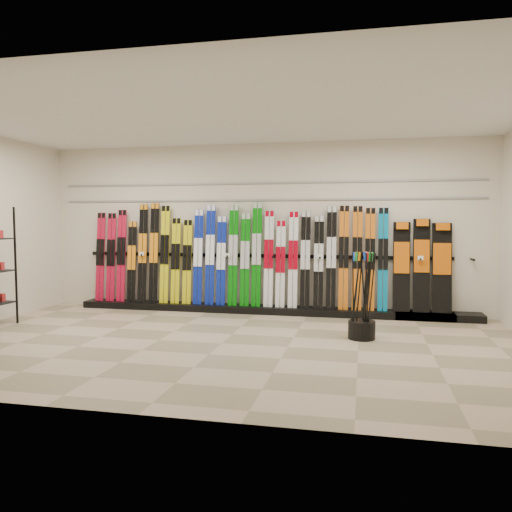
# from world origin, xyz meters

# --- Properties ---
(floor) EXTENTS (8.00, 8.00, 0.00)m
(floor) POSITION_xyz_m (0.00, 0.00, 0.00)
(floor) COLOR #85775C
(floor) RESTS_ON ground
(back_wall) EXTENTS (8.00, 0.00, 8.00)m
(back_wall) POSITION_xyz_m (0.00, 2.50, 1.50)
(back_wall) COLOR beige
(back_wall) RESTS_ON floor
(ceiling) EXTENTS (8.00, 8.00, 0.00)m
(ceiling) POSITION_xyz_m (0.00, 0.00, 3.00)
(ceiling) COLOR silver
(ceiling) RESTS_ON back_wall
(ski_rack_base) EXTENTS (8.00, 0.40, 0.12)m
(ski_rack_base) POSITION_xyz_m (0.22, 2.28, 0.06)
(ski_rack_base) COLOR black
(ski_rack_base) RESTS_ON floor
(skis) EXTENTS (5.37, 0.19, 1.83)m
(skis) POSITION_xyz_m (-0.44, 2.31, 0.97)
(skis) COLOR #B40D2D
(skis) RESTS_ON ski_rack_base
(snowboards) EXTENTS (0.94, 0.24, 1.54)m
(snowboards) POSITION_xyz_m (2.78, 2.36, 0.87)
(snowboards) COLOR black
(snowboards) RESTS_ON ski_rack_base
(pole_bin) EXTENTS (0.37, 0.37, 0.25)m
(pole_bin) POSITION_xyz_m (1.82, 0.66, 0.12)
(pole_bin) COLOR black
(pole_bin) RESTS_ON floor
(ski_poles) EXTENTS (0.34, 0.26, 1.18)m
(ski_poles) POSITION_xyz_m (1.83, 0.64, 0.61)
(ski_poles) COLOR black
(ski_poles) RESTS_ON pole_bin
(slatwall_rail_0) EXTENTS (7.60, 0.02, 0.03)m
(slatwall_rail_0) POSITION_xyz_m (0.00, 2.48, 2.00)
(slatwall_rail_0) COLOR gray
(slatwall_rail_0) RESTS_ON back_wall
(slatwall_rail_1) EXTENTS (7.60, 0.02, 0.03)m
(slatwall_rail_1) POSITION_xyz_m (0.00, 2.48, 2.30)
(slatwall_rail_1) COLOR gray
(slatwall_rail_1) RESTS_ON back_wall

